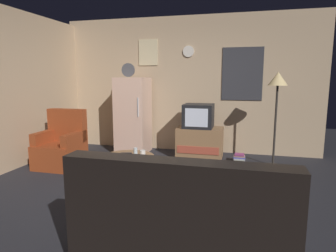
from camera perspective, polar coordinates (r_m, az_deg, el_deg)
ground_plane at (r=3.95m, az=-3.17°, el=-12.92°), size 12.00×12.00×0.00m
wall_with_art at (r=6.03m, az=3.90°, el=7.99°), size 5.20×0.12×2.70m
fridge at (r=5.91m, az=-6.80°, el=2.10°), size 0.60×0.62×1.77m
tv_stand at (r=5.58m, az=6.20°, el=-3.22°), size 0.84×0.53×0.57m
crt_tv at (r=5.49m, az=5.93°, el=1.96°), size 0.54×0.51×0.44m
standing_lamp at (r=5.19m, az=20.50°, el=7.26°), size 0.32×0.32×1.59m
coffee_table at (r=4.15m, az=-7.68°, el=-8.68°), size 0.72×0.72×0.43m
wine_glass at (r=3.92m, az=-6.32°, el=-5.30°), size 0.05×0.05×0.15m
mug_ceramic_white at (r=4.02m, az=-4.93°, el=-5.33°), size 0.08×0.08×0.09m
remote_control at (r=4.18m, az=-8.08°, el=-5.32°), size 0.16×0.08×0.02m
armchair at (r=5.31m, az=-19.95°, el=-3.79°), size 0.68×0.68×0.96m
couch at (r=2.52m, az=2.86°, el=-18.71°), size 1.70×0.80×0.92m
book_stack at (r=5.43m, az=13.68°, el=-6.10°), size 0.21×0.17×0.15m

